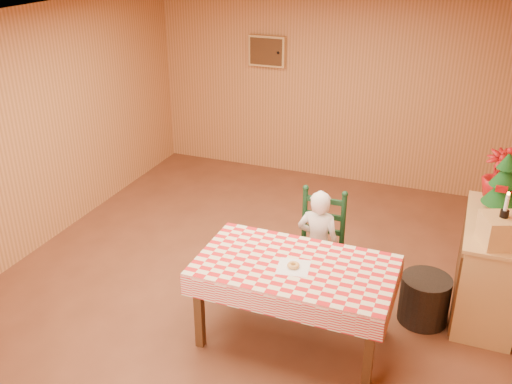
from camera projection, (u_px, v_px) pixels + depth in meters
ground at (249, 284)px, 5.81m from camera, size 6.00×6.00×0.00m
cabin_walls at (268, 96)px, 5.49m from camera, size 5.10×6.05×2.65m
dining_table at (295, 273)px, 4.75m from camera, size 1.66×0.96×0.77m
ladder_chair at (319, 247)px, 5.50m from camera, size 0.44×0.40×1.08m
seated_child at (318, 244)px, 5.42m from camera, size 0.41×0.27×1.12m
napkin at (293, 267)px, 4.68m from camera, size 0.30×0.30×0.00m
donut at (293, 265)px, 4.67m from camera, size 0.14×0.14×0.04m
shelf_unit at (488, 267)px, 5.24m from camera, size 0.54×1.24×0.93m
crate at (501, 231)px, 4.65m from camera, size 0.39×0.39×0.25m
christmas_tree at (504, 183)px, 5.14m from camera, size 0.34×0.34×0.62m
flower_arrangement at (497, 174)px, 5.42m from camera, size 0.29×0.29×0.48m
candle_set at (505, 210)px, 4.57m from camera, size 0.07×0.07×0.22m
storage_bin at (424, 299)px, 5.19m from camera, size 0.51×0.51×0.45m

